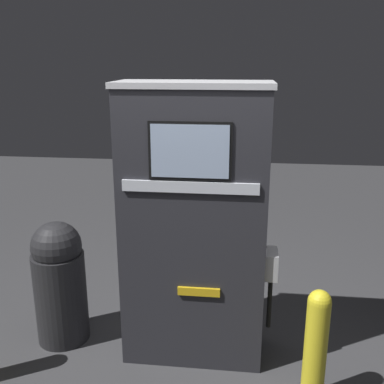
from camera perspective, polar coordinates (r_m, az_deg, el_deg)
ground_plane at (r=3.60m, az=-0.22°, el=-21.44°), size 14.00×14.00×0.00m
gas_pump at (r=3.27m, az=0.26°, el=-4.48°), size 1.14×0.48×2.08m
safety_bollard at (r=3.17m, az=15.44°, el=-18.20°), size 0.15×0.15×0.83m
trash_bin at (r=3.80m, az=-16.47°, el=-10.79°), size 0.41×0.41×1.01m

